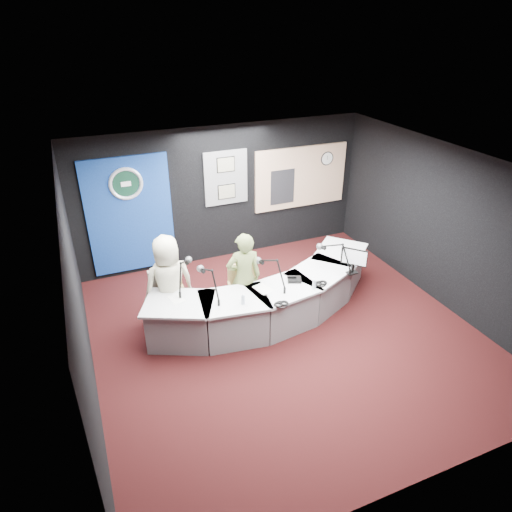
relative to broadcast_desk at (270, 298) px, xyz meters
name	(u,v)px	position (x,y,z in m)	size (l,w,h in m)	color
ground	(286,334)	(0.05, -0.55, -0.38)	(6.00, 6.00, 0.00)	black
ceiling	(292,169)	(0.05, -0.55, 2.42)	(6.00, 6.00, 0.02)	silver
wall_back	(224,194)	(0.05, 2.45, 1.02)	(6.00, 0.02, 2.80)	black
wall_front	(426,396)	(0.05, -3.55, 1.02)	(6.00, 0.02, 2.80)	black
wall_left	(78,302)	(-2.95, -0.55, 1.02)	(0.02, 6.00, 2.80)	black
wall_right	(445,227)	(3.05, -0.55, 1.02)	(0.02, 6.00, 2.80)	black
broadcast_desk	(270,298)	(0.00, 0.00, 0.00)	(4.50, 1.90, 0.75)	silver
backdrop_panel	(130,216)	(-1.85, 2.42, 0.88)	(1.60, 0.05, 2.30)	navy
agency_seal	(126,184)	(-1.85, 2.38, 1.52)	(0.63, 0.63, 0.07)	silver
seal_center	(126,184)	(-1.85, 2.38, 1.52)	(0.48, 0.48, 0.01)	black
pinboard	(226,178)	(0.10, 2.42, 1.38)	(0.90, 0.04, 1.10)	slate
framed_photo_upper	(226,165)	(0.10, 2.39, 1.65)	(0.34, 0.02, 0.27)	gray
framed_photo_lower	(227,192)	(0.10, 2.39, 1.09)	(0.34, 0.02, 0.27)	gray
booth_window_frame	(301,177)	(1.80, 2.42, 1.18)	(2.12, 0.06, 1.32)	tan
booth_glow	(301,177)	(1.80, 2.41, 1.18)	(2.00, 0.02, 1.20)	#DEBA8C
equipment_rack	(282,187)	(1.35, 2.39, 1.03)	(0.55, 0.02, 0.75)	black
wall_clock	(327,158)	(2.40, 2.39, 1.52)	(0.28, 0.28, 0.01)	white
armchair_left	(171,303)	(-1.61, 0.38, 0.08)	(0.52, 0.52, 0.92)	#A2834A
armchair_right	(244,294)	(-0.42, 0.12, 0.13)	(0.56, 0.56, 1.00)	#A2834A
draped_jacket	(165,288)	(-1.64, 0.63, 0.24)	(0.50, 0.10, 0.70)	slate
person_man	(169,284)	(-1.61, 0.38, 0.45)	(0.81, 0.53, 1.66)	beige
person_woman	(244,278)	(-0.42, 0.12, 0.43)	(0.59, 0.39, 1.61)	#606D39
computer_monitor	(354,257)	(1.37, -0.35, 0.70)	(0.40, 0.02, 0.28)	black
desk_phone	(294,280)	(0.35, -0.20, 0.40)	(0.22, 0.18, 0.05)	black
headphones_near	(320,283)	(0.70, -0.46, 0.39)	(0.21, 0.21, 0.03)	black
headphones_far	(281,304)	(-0.15, -0.75, 0.39)	(0.22, 0.22, 0.04)	black
paper_stack	(176,299)	(-1.58, 0.03, 0.38)	(0.19, 0.28, 0.00)	white
notepad	(263,289)	(-0.23, -0.22, 0.38)	(0.21, 0.31, 0.00)	white
boom_mic_a	(184,271)	(-1.37, 0.30, 0.68)	(0.42, 0.66, 0.60)	black
boom_mic_b	(209,279)	(-1.08, -0.09, 0.68)	(0.21, 0.73, 0.60)	black
boom_mic_c	(271,270)	(-0.07, -0.18, 0.68)	(0.33, 0.70, 0.60)	black
boom_mic_d	(335,254)	(1.15, -0.11, 0.68)	(0.41, 0.67, 0.60)	black
water_bottles	(303,279)	(0.43, -0.32, 0.46)	(2.28, 0.48, 0.18)	silver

